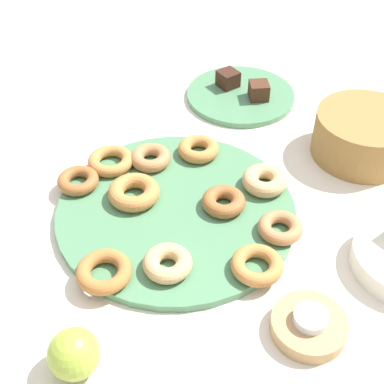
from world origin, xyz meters
TOP-DOWN VIEW (x-y plane):
  - ground_plane at (0.00, 0.00)m, footprint 2.40×2.40m
  - donut_plate at (0.00, 0.00)m, footprint 0.43×0.43m
  - donut_0 at (-0.15, -0.09)m, footprint 0.12×0.12m
  - donut_1 at (0.13, -0.05)m, footprint 0.10×0.10m
  - donut_2 at (-0.01, 0.17)m, footprint 0.09×0.09m
  - donut_3 at (0.02, 0.08)m, footprint 0.08×0.08m
  - donut_4 at (0.12, -0.15)m, footprint 0.10×0.10m
  - donut_5 at (-0.14, 0.08)m, footprint 0.11×0.11m
  - donut_6 at (0.17, 0.09)m, footprint 0.11×0.11m
  - donut_7 at (0.11, 0.15)m, footprint 0.11×0.11m
  - donut_8 at (-0.14, -0.01)m, footprint 0.09×0.09m
  - donut_9 at (-0.11, -0.16)m, footprint 0.11×0.11m
  - donut_10 at (-0.05, -0.07)m, footprint 0.12×0.12m
  - cake_plate at (-0.33, 0.24)m, footprint 0.25×0.25m
  - brownie_near at (-0.37, 0.23)m, footprint 0.05×0.05m
  - brownie_far at (-0.30, 0.28)m, footprint 0.05×0.05m
  - candle_holder at (0.29, 0.12)m, footprint 0.11×0.11m
  - tealight at (0.29, 0.12)m, footprint 0.05×0.05m
  - basket at (-0.06, 0.40)m, footprint 0.28×0.28m
  - apple at (0.25, -0.21)m, footprint 0.07×0.07m

SIDE VIEW (x-z plane):
  - ground_plane at x=0.00m, z-range 0.00..0.00m
  - cake_plate at x=-0.33m, z-range 0.00..0.01m
  - donut_plate at x=0.00m, z-range 0.00..0.02m
  - candle_holder at x=0.29m, z-range 0.00..0.02m
  - donut_9 at x=-0.11m, z-range 0.02..0.04m
  - donut_0 at x=-0.15m, z-range 0.02..0.04m
  - donut_6 at x=0.17m, z-range 0.02..0.04m
  - donut_7 at x=0.11m, z-range 0.02..0.04m
  - donut_4 at x=0.12m, z-range 0.02..0.04m
  - donut_5 at x=-0.14m, z-range 0.02..0.04m
  - donut_8 at x=-0.14m, z-range 0.02..0.04m
  - donut_3 at x=0.02m, z-range 0.02..0.04m
  - donut_1 at x=0.13m, z-range 0.02..0.04m
  - donut_10 at x=-0.05m, z-range 0.02..0.04m
  - donut_2 at x=-0.01m, z-range 0.02..0.04m
  - tealight at x=0.29m, z-range 0.02..0.04m
  - brownie_near at x=-0.37m, z-range 0.01..0.05m
  - brownie_far at x=-0.30m, z-range 0.01..0.05m
  - apple at x=0.25m, z-range 0.00..0.07m
  - basket at x=-0.06m, z-range 0.00..0.09m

